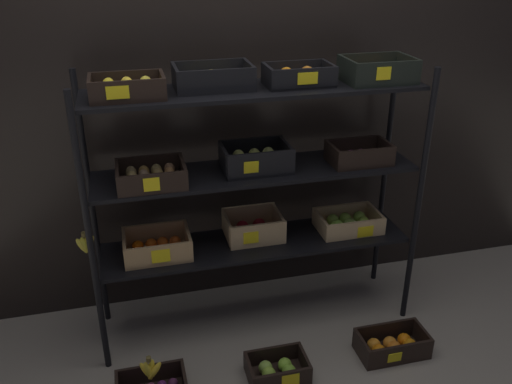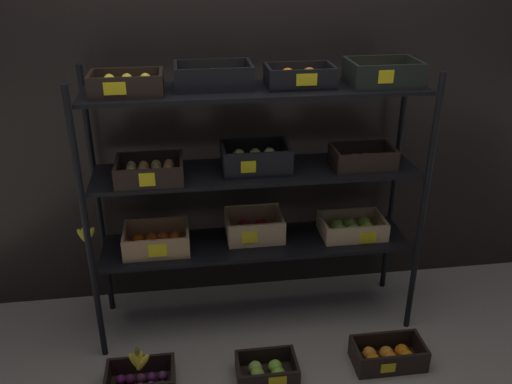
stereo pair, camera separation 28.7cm
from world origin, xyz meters
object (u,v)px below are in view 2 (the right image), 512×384
Objects in this scene: crate_ground_plum at (141,382)px; crate_ground_apple_green at (267,371)px; crate_ground_orange at (388,356)px; display_rack at (254,166)px; banana_bunch_loose at (139,361)px.

crate_ground_plum reaches higher than crate_ground_apple_green.
crate_ground_apple_green is 0.65m from crate_ground_orange.
display_rack reaches higher than crate_ground_orange.
display_rack is 5.89× the size of crate_ground_apple_green.
crate_ground_apple_green is at bearing -1.45° from crate_ground_plum.
crate_ground_plum is 1.28m from crate_ground_orange.
banana_bunch_loose is at bearing 178.71° from crate_ground_apple_green.
crate_ground_apple_green is (0.63, -0.02, 0.00)m from crate_ground_plum.
crate_ground_orange reaches higher than crate_ground_plum.
banana_bunch_loose is at bearing -179.80° from crate_ground_orange.
crate_ground_apple_green is 2.22× the size of banana_bunch_loose.
crate_ground_plum is 0.63m from crate_ground_apple_green.
crate_ground_orange reaches higher than crate_ground_apple_green.
banana_bunch_loose is at bearing -142.73° from display_rack.
crate_ground_orange is 2.68× the size of banana_bunch_loose.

